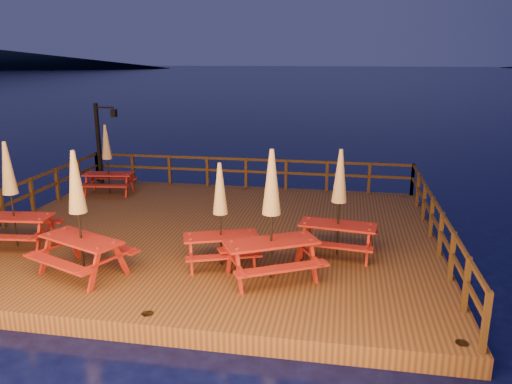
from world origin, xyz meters
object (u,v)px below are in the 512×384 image
picnic_table_1 (220,213)px  picnic_table_2 (11,193)px  picnic_table_0 (107,158)px  lamp_post (102,136)px

picnic_table_1 → picnic_table_2: (-5.38, 0.20, 0.14)m
picnic_table_0 → picnic_table_2: 5.10m
picnic_table_0 → picnic_table_1: picnic_table_0 is taller
picnic_table_0 → picnic_table_2: (-0.03, -5.09, 0.14)m
picnic_table_1 → picnic_table_2: size_ratio=0.90×
picnic_table_0 → picnic_table_1: (5.35, -5.30, -0.01)m
picnic_table_0 → picnic_table_1: bearing=-52.1°
picnic_table_2 → picnic_table_0: bearing=83.9°
lamp_post → picnic_table_1: bearing=-47.1°
lamp_post → picnic_table_0: size_ratio=1.24×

